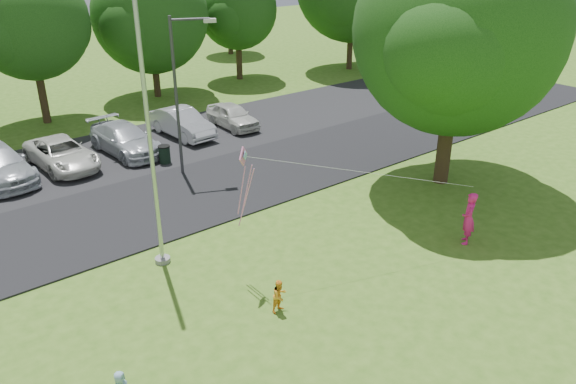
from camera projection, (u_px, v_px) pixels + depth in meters
ground at (346, 292)px, 16.88m from camera, size 120.00×120.00×0.00m
park_road at (194, 193)px, 23.25m from camera, size 60.00×6.00×0.06m
parking_strip at (128, 151)px, 27.86m from camera, size 42.00×7.00×0.06m
flagpole at (150, 142)px, 16.70m from camera, size 0.50×0.50×10.00m
street_lamp at (182, 83)px, 23.62m from camera, size 1.82×0.94×6.86m
trash_can at (165, 155)px, 26.17m from camera, size 0.56×0.56×0.89m
big_tree at (458, 36)px, 21.78m from camera, size 9.00×8.28×10.55m
tree_row at (79, 12)px, 32.59m from camera, size 64.35×11.94×10.88m
horizon_trees at (68, 17)px, 41.42m from camera, size 77.46×7.20×7.02m
parked_cars at (108, 142)px, 26.94m from camera, size 14.09×5.36×1.47m
woman at (469, 218)px, 19.22m from camera, size 0.82×0.78×1.88m
child_yellow at (280, 296)px, 15.83m from camera, size 0.54×0.45×1.00m
kite at (251, 171)px, 16.24m from camera, size 7.42×3.28×2.61m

